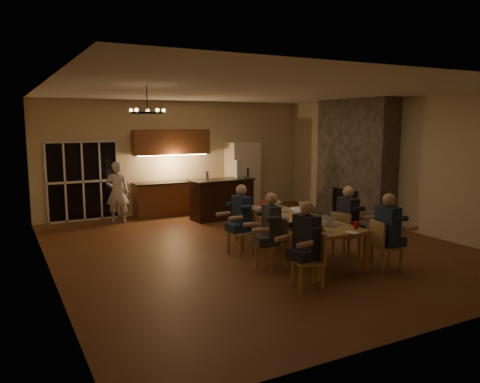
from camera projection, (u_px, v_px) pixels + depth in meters
name	position (u px, v px, depth m)	size (l,w,h in m)	color
floor	(256.00, 247.00, 9.81)	(9.00, 9.00, 0.00)	brown
back_wall	(179.00, 157.00, 13.53)	(8.00, 0.04, 3.20)	beige
left_wall	(45.00, 183.00, 7.71)	(0.04, 9.00, 3.20)	beige
right_wall	(399.00, 163.00, 11.44)	(0.04, 9.00, 3.20)	beige
ceiling	(257.00, 91.00, 9.34)	(8.00, 9.00, 0.04)	white
french_doors	(83.00, 182.00, 12.31)	(1.86, 0.08, 2.10)	black
fireplace	(355.00, 160.00, 12.34)	(0.58, 2.50, 3.20)	#645C4E
kitchenette	(173.00, 172.00, 13.17)	(2.24, 0.68, 2.40)	brown
refrigerator	(242.00, 176.00, 14.17)	(0.90, 0.68, 2.00)	#F0E3C9
dining_table	(294.00, 236.00, 9.18)	(1.10, 3.11, 0.75)	#C47B4E
bar_island	(222.00, 199.00, 12.65)	(1.76, 0.68, 1.08)	black
chair_left_near	(308.00, 260.00, 7.34)	(0.44, 0.44, 0.89)	tan
chair_left_mid	(271.00, 244.00, 8.35)	(0.44, 0.44, 0.89)	tan
chair_left_far	(241.00, 232.00, 9.26)	(0.44, 0.44, 0.89)	tan
chair_right_near	(386.00, 245.00, 8.24)	(0.44, 0.44, 0.89)	tan
chair_right_mid	(346.00, 234.00, 9.06)	(0.44, 0.44, 0.89)	tan
chair_right_far	(311.00, 223.00, 10.05)	(0.44, 0.44, 0.89)	tan
person_left_near	(306.00, 244.00, 7.39)	(0.60, 0.60, 1.38)	#21232B
person_right_near	(388.00, 232.00, 8.16)	(0.60, 0.60, 1.38)	#1F314F
person_left_mid	(271.00, 231.00, 8.25)	(0.60, 0.60, 1.38)	#3B4046
person_right_mid	(348.00, 221.00, 9.09)	(0.60, 0.60, 1.38)	#21232B
person_left_far	(241.00, 219.00, 9.30)	(0.60, 0.60, 1.38)	#1F314F
standing_person	(117.00, 192.00, 12.09)	(0.59, 0.39, 1.61)	silver
chandelier	(147.00, 113.00, 7.76)	(0.59, 0.59, 0.03)	black
laptop_a	(315.00, 224.00, 8.05)	(0.32, 0.28, 0.23)	silver
laptop_b	(333.00, 220.00, 8.40)	(0.32, 0.28, 0.23)	silver
laptop_c	(278.00, 212.00, 9.07)	(0.32, 0.28, 0.23)	silver
laptop_d	(302.00, 211.00, 9.22)	(0.32, 0.28, 0.23)	silver
laptop_e	(256.00, 204.00, 9.97)	(0.32, 0.28, 0.23)	silver
laptop_f	(277.00, 202.00, 10.23)	(0.32, 0.28, 0.23)	silver
mug_front	(304.00, 219.00, 8.74)	(0.07, 0.07, 0.10)	white
mug_mid	(283.00, 211.00, 9.57)	(0.08, 0.08, 0.10)	white
mug_back	(257.00, 211.00, 9.59)	(0.07, 0.07, 0.10)	white
redcup_near	(356.00, 225.00, 8.18)	(0.09, 0.09, 0.12)	red
redcup_mid	(263.00, 213.00, 9.26)	(0.08, 0.08, 0.12)	red
redcup_far	(262.00, 203.00, 10.40)	(0.09, 0.09, 0.12)	red
can_silver	(321.00, 222.00, 8.46)	(0.06, 0.06, 0.12)	#B2B2B7
can_cola	(250.00, 204.00, 10.29)	(0.07, 0.07, 0.12)	#3F0F0C
plate_near	(327.00, 221.00, 8.74)	(0.24, 0.24, 0.02)	white
plate_left	(310.00, 228.00, 8.15)	(0.28, 0.28, 0.02)	white
plate_far	(293.00, 209.00, 9.94)	(0.25, 0.25, 0.02)	white
notepad	(352.00, 233.00, 7.86)	(0.16, 0.22, 0.01)	white
bar_bottle	(207.00, 176.00, 12.28)	(0.08, 0.08, 0.24)	#99999E
bar_blender	(238.00, 169.00, 12.89)	(0.15, 0.15, 0.48)	silver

